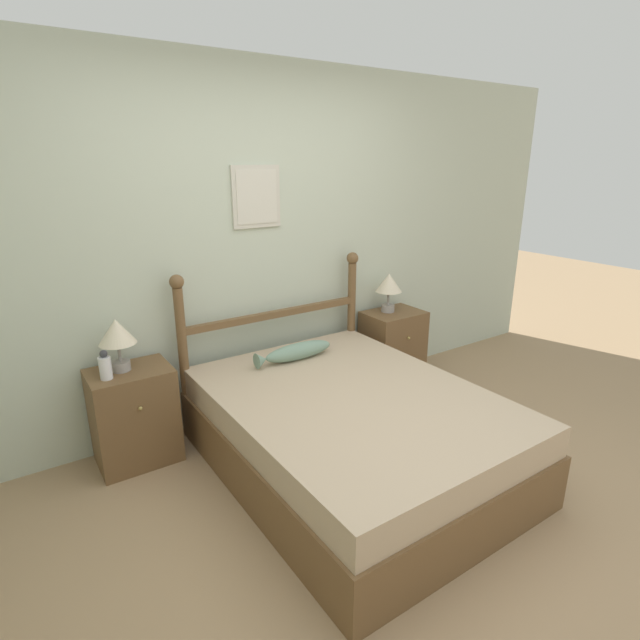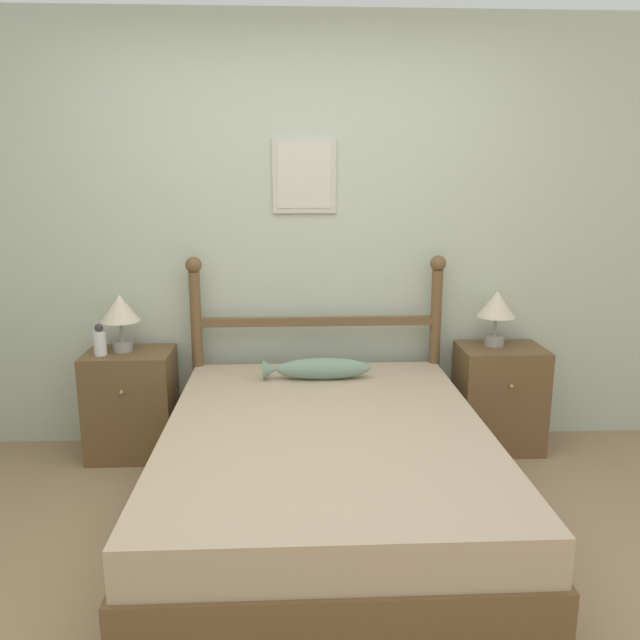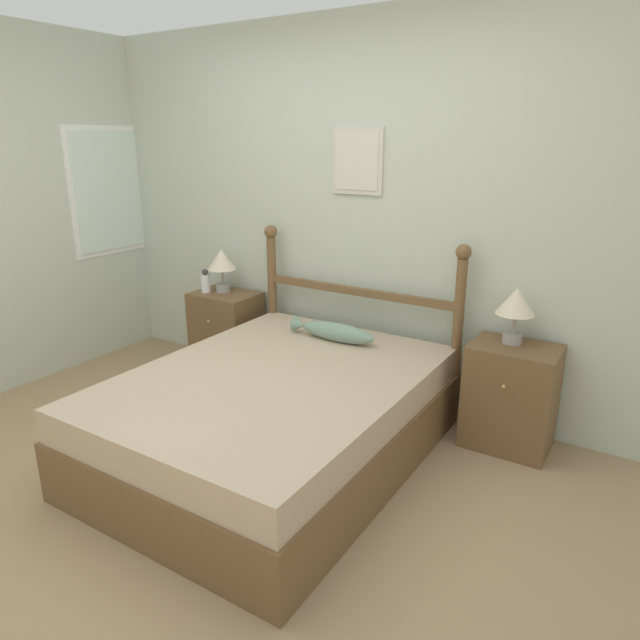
{
  "view_description": "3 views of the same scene",
  "coord_description": "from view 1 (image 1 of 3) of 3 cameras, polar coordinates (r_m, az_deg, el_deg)",
  "views": [
    {
      "loc": [
        -1.59,
        -1.54,
        1.89
      ],
      "look_at": [
        0.12,
        0.99,
        0.9
      ],
      "focal_mm": 28.0,
      "sensor_mm": 36.0,
      "label": 1
    },
    {
      "loc": [
        -0.03,
        -2.05,
        1.62
      ],
      "look_at": [
        0.11,
        1.04,
        0.92
      ],
      "focal_mm": 35.0,
      "sensor_mm": 36.0,
      "label": 2
    },
    {
      "loc": [
        1.9,
        -1.72,
        1.79
      ],
      "look_at": [
        0.21,
        0.98,
        0.76
      ],
      "focal_mm": 32.0,
      "sensor_mm": 36.0,
      "label": 3
    }
  ],
  "objects": [
    {
      "name": "bed",
      "position": [
        3.21,
        3.68,
        -12.63
      ],
      "size": [
        1.5,
        1.98,
        0.52
      ],
      "color": "brown",
      "rests_on": "ground_plane"
    },
    {
      "name": "bottle",
      "position": [
        3.23,
        -23.34,
        -4.88
      ],
      "size": [
        0.07,
        0.07,
        0.18
      ],
      "color": "white",
      "rests_on": "nightstand_left"
    },
    {
      "name": "ground_plane",
      "position": [
        2.91,
        9.78,
        -22.81
      ],
      "size": [
        16.0,
        16.0,
        0.0
      ],
      "primitive_type": "plane",
      "color": "#9E7F5B"
    },
    {
      "name": "wall_back",
      "position": [
        3.69,
        -8.08,
        8.22
      ],
      "size": [
        6.4,
        0.08,
        2.55
      ],
      "color": "beige",
      "rests_on": "ground_plane"
    },
    {
      "name": "table_lamp_right",
      "position": [
        4.26,
        7.87,
        3.99
      ],
      "size": [
        0.22,
        0.22,
        0.33
      ],
      "color": "gray",
      "rests_on": "nightstand_right"
    },
    {
      "name": "fish_pillow",
      "position": [
        3.56,
        -2.86,
        -3.67
      ],
      "size": [
        0.6,
        0.12,
        0.12
      ],
      "color": "gray",
      "rests_on": "bed"
    },
    {
      "name": "headboard",
      "position": [
        3.77,
        -5.1,
        -0.99
      ],
      "size": [
        1.53,
        0.1,
        1.18
      ],
      "color": "brown",
      "rests_on": "ground_plane"
    },
    {
      "name": "nightstand_right",
      "position": [
        4.42,
        8.27,
        -3.04
      ],
      "size": [
        0.5,
        0.39,
        0.64
      ],
      "color": "brown",
      "rests_on": "ground_plane"
    },
    {
      "name": "table_lamp_left",
      "position": [
        3.27,
        -22.2,
        -1.56
      ],
      "size": [
        0.22,
        0.22,
        0.33
      ],
      "color": "gray",
      "rests_on": "nightstand_left"
    },
    {
      "name": "nightstand_left",
      "position": [
        3.47,
        -20.44,
        -10.24
      ],
      "size": [
        0.5,
        0.39,
        0.64
      ],
      "color": "brown",
      "rests_on": "ground_plane"
    }
  ]
}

